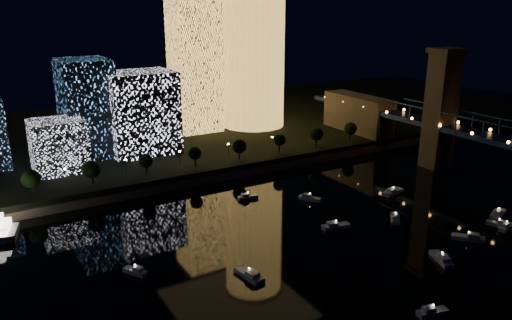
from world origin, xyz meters
The scene contains 9 objects.
ground centered at (0.00, 0.00, 0.00)m, with size 520.00×520.00×0.00m, color black.
far_bank centered at (0.00, 160.00, 2.50)m, with size 420.00×160.00×5.00m, color black.
seawall centered at (0.00, 82.00, 1.50)m, with size 420.00×6.00×3.00m, color #6B5E4C.
tower_cylindrical centered at (25.69, 137.82, 49.85)m, with size 34.00×34.00×89.45m.
tower_rectangular centered at (-4.35, 144.03, 38.79)m, with size 21.24×21.24×67.57m, color #FFBA51.
midrise_blocks centered at (-62.46, 122.74, 21.80)m, with size 85.33×39.07×40.37m.
motorboats centered at (-0.45, 13.74, 0.81)m, with size 122.21×85.51×2.78m.
esplanade_trees centered at (-36.82, 88.00, 10.47)m, with size 166.40×6.81×8.90m.
street_lamps centered at (-34.00, 94.00, 9.02)m, with size 132.70×0.70×5.65m.
Camera 1 is at (-104.74, -87.05, 66.76)m, focal length 35.00 mm.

